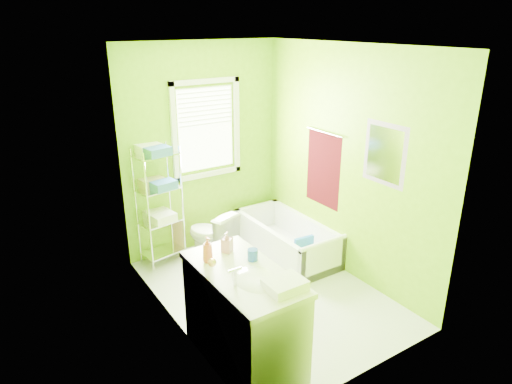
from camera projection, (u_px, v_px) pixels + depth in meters
ground at (267, 292)px, 5.02m from camera, size 2.90×2.90×0.00m
room_envelope at (269, 157)px, 4.47m from camera, size 2.14×2.94×2.62m
window at (206, 124)px, 5.59m from camera, size 0.92×0.05×1.22m
door at (228, 283)px, 3.35m from camera, size 0.09×0.80×2.00m
right_wall_decor at (346, 163)px, 5.06m from camera, size 0.04×1.48×1.17m
bathtub at (288, 244)px, 5.77m from camera, size 0.68×1.45×0.47m
toilet at (211, 235)px, 5.60m from camera, size 0.57×0.74×0.67m
vanity at (244, 314)px, 3.87m from camera, size 0.61×1.18×1.12m
wire_shelf_unit at (159, 193)px, 5.37m from camera, size 0.54×0.44×1.48m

